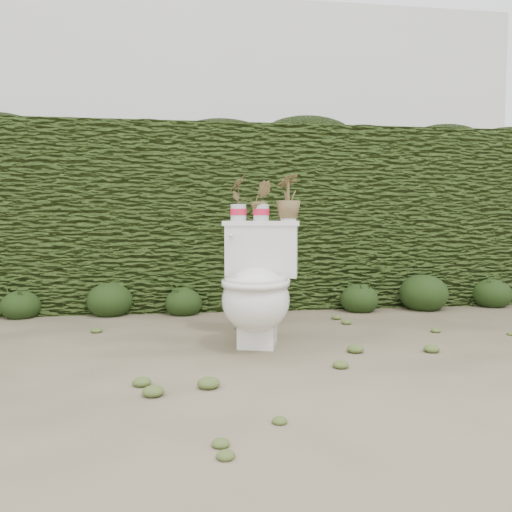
{
  "coord_description": "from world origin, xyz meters",
  "views": [
    {
      "loc": [
        -0.36,
        -3.1,
        0.77
      ],
      "look_at": [
        0.07,
        0.08,
        0.55
      ],
      "focal_mm": 35.0,
      "sensor_mm": 36.0,
      "label": 1
    }
  ],
  "objects": [
    {
      "name": "potted_plant_left",
      "position": [
        -0.03,
        0.21,
        0.92
      ],
      "size": [
        0.16,
        0.18,
        0.29
      ],
      "primitive_type": "imported",
      "rotation": [
        0.0,
        0.0,
        4.31
      ],
      "color": "#24752B",
      "rests_on": "toilet"
    },
    {
      "name": "hedge",
      "position": [
        0.0,
        1.6,
        0.8
      ],
      "size": [
        8.0,
        1.0,
        1.6
      ],
      "primitive_type": "cube",
      "color": "#3F571D",
      "rests_on": "ground"
    },
    {
      "name": "liriope_clump_6",
      "position": [
        1.69,
        1.01,
        0.17
      ],
      "size": [
        0.42,
        0.42,
        0.34
      ],
      "primitive_type": "ellipsoid",
      "color": "#253A14",
      "rests_on": "ground"
    },
    {
      "name": "toilet",
      "position": [
        0.06,
        -0.06,
        0.36
      ],
      "size": [
        0.61,
        0.77,
        0.78
      ],
      "rotation": [
        0.0,
        0.0,
        -0.26
      ],
      "color": "white",
      "rests_on": "ground"
    },
    {
      "name": "liriope_clump_5",
      "position": [
        1.1,
        1.0,
        0.13
      ],
      "size": [
        0.33,
        0.33,
        0.26
      ],
      "primitive_type": "ellipsoid",
      "color": "#253A14",
      "rests_on": "ground"
    },
    {
      "name": "liriope_clump_2",
      "position": [
        -1.0,
        1.11,
        0.15
      ],
      "size": [
        0.37,
        0.37,
        0.3
      ],
      "primitive_type": "ellipsoid",
      "color": "#253A14",
      "rests_on": "ground"
    },
    {
      "name": "potted_plant_right",
      "position": [
        0.3,
        0.12,
        0.92
      ],
      "size": [
        0.23,
        0.23,
        0.29
      ],
      "primitive_type": "imported",
      "rotation": [
        0.0,
        0.0,
        3.91
      ],
      "color": "#24752B",
      "rests_on": "toilet"
    },
    {
      "name": "ground",
      "position": [
        0.0,
        0.0,
        0.0
      ],
      "size": [
        60.0,
        60.0,
        0.0
      ],
      "primitive_type": "plane",
      "color": "gray",
      "rests_on": "ground"
    },
    {
      "name": "liriope_clump_1",
      "position": [
        -1.7,
        1.1,
        0.12
      ],
      "size": [
        0.31,
        0.31,
        0.25
      ],
      "primitive_type": "ellipsoid",
      "color": "#253A14",
      "rests_on": "ground"
    },
    {
      "name": "liriope_clump_7",
      "position": [
        2.38,
        1.08,
        0.14
      ],
      "size": [
        0.35,
        0.35,
        0.28
      ],
      "primitive_type": "ellipsoid",
      "color": "#253A14",
      "rests_on": "ground"
    },
    {
      "name": "liriope_clump_3",
      "position": [
        -0.4,
        1.06,
        0.12
      ],
      "size": [
        0.31,
        0.31,
        0.25
      ],
      "primitive_type": "ellipsoid",
      "color": "#253A14",
      "rests_on": "ground"
    },
    {
      "name": "liriope_clump_4",
      "position": [
        0.25,
        1.07,
        0.15
      ],
      "size": [
        0.36,
        0.36,
        0.29
      ],
      "primitive_type": "ellipsoid",
      "color": "#253A14",
      "rests_on": "ground"
    },
    {
      "name": "house_wall",
      "position": [
        0.6,
        6.0,
        2.0
      ],
      "size": [
        8.0,
        3.5,
        4.0
      ],
      "primitive_type": "cube",
      "color": "silver",
      "rests_on": "ground"
    },
    {
      "name": "potted_plant_center",
      "position": [
        0.12,
        0.17,
        0.9
      ],
      "size": [
        0.14,
        0.11,
        0.25
      ],
      "primitive_type": "imported",
      "rotation": [
        0.0,
        0.0,
        -0.01
      ],
      "color": "#24752B",
      "rests_on": "toilet"
    }
  ]
}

